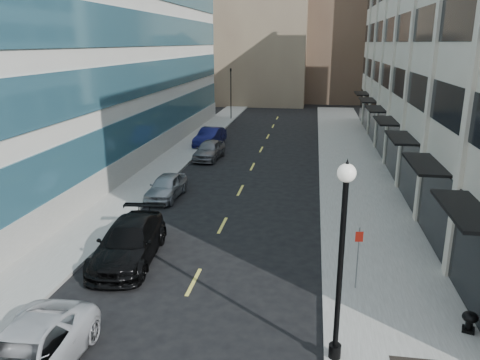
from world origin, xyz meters
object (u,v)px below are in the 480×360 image
(car_silver_sedan, at_px, (166,187))
(urn_planter, at_px, (470,320))
(traffic_signal, at_px, (231,72))
(car_black_pickup, at_px, (129,242))
(sign_post, at_px, (358,250))
(car_grey_sedan, at_px, (209,150))
(car_blue_sedan, at_px, (210,137))
(car_white_van, at_px, (23,359))
(lamppost, at_px, (342,247))

(car_silver_sedan, bearing_deg, urn_planter, -38.68)
(traffic_signal, relative_size, car_black_pickup, 1.20)
(traffic_signal, bearing_deg, sign_post, -73.56)
(car_grey_sedan, distance_m, urn_planter, 25.63)
(car_grey_sedan, bearing_deg, car_blue_sedan, 105.88)
(car_white_van, bearing_deg, car_blue_sedan, 90.62)
(lamppost, bearing_deg, car_grey_sedan, 110.79)
(traffic_signal, relative_size, car_grey_sedan, 1.55)
(lamppost, height_order, urn_planter, lamppost)
(car_blue_sedan, distance_m, lamppost, 30.73)
(urn_planter, bearing_deg, car_white_van, -161.98)
(urn_planter, bearing_deg, lamppost, -155.51)
(traffic_signal, bearing_deg, car_blue_sedan, -87.35)
(car_black_pickup, bearing_deg, car_grey_sedan, 86.50)
(car_white_van, bearing_deg, traffic_signal, 90.52)
(traffic_signal, height_order, urn_planter, traffic_signal)
(car_blue_sedan, bearing_deg, lamppost, -63.73)
(lamppost, distance_m, urn_planter, 5.66)
(urn_planter, bearing_deg, car_blue_sedan, 118.15)
(sign_post, bearing_deg, car_grey_sedan, 107.95)
(car_white_van, relative_size, car_grey_sedan, 1.20)
(car_blue_sedan, relative_size, lamppost, 0.81)
(car_black_pickup, bearing_deg, car_white_van, -95.22)
(car_white_van, height_order, car_black_pickup, car_black_pickup)
(car_white_van, distance_m, lamppost, 9.26)
(car_blue_sedan, relative_size, car_grey_sedan, 1.08)
(car_black_pickup, xyz_separation_m, car_blue_sedan, (-1.60, 23.42, -0.04))
(traffic_signal, distance_m, car_white_van, 46.53)
(car_grey_sedan, xyz_separation_m, lamppost, (9.05, -23.84, 2.92))
(lamppost, bearing_deg, car_blue_sedan, 109.28)
(car_black_pickup, relative_size, car_silver_sedan, 1.39)
(car_grey_sedan, bearing_deg, urn_planter, -54.48)
(sign_post, height_order, urn_planter, sign_post)
(car_blue_sedan, bearing_deg, car_silver_sedan, -80.69)
(car_silver_sedan, height_order, sign_post, sign_post)
(traffic_signal, relative_size, car_white_van, 1.30)
(car_black_pickup, bearing_deg, urn_planter, -20.50)
(car_white_van, distance_m, sign_post, 11.47)
(car_blue_sedan, bearing_deg, car_grey_sedan, -71.25)
(traffic_signal, bearing_deg, car_grey_sedan, -85.04)
(lamppost, bearing_deg, urn_planter, 24.49)
(car_black_pickup, distance_m, lamppost, 10.49)
(traffic_signal, height_order, sign_post, traffic_signal)
(traffic_signal, height_order, car_white_van, traffic_signal)
(car_black_pickup, bearing_deg, lamppost, -37.92)
(traffic_signal, xyz_separation_m, car_white_van, (2.30, -46.21, -4.97))
(car_white_van, relative_size, lamppost, 0.89)
(car_silver_sedan, xyz_separation_m, car_grey_sedan, (0.44, 9.98, 0.05))
(car_black_pickup, distance_m, car_blue_sedan, 23.48)
(urn_planter, bearing_deg, car_silver_sedan, 139.21)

